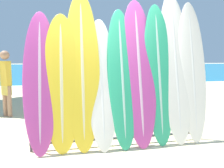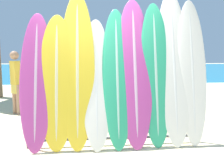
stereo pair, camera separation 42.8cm
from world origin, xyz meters
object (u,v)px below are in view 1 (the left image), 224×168
Objects in this scene: surfboard_rack at (122,116)px; surfboard_slot_3 at (102,83)px; person_far_right at (87,72)px; surfboard_slot_5 at (139,71)px; person_far_left at (105,74)px; surfboard_slot_1 at (62,82)px; surfboard_slot_7 at (176,67)px; person_near_water at (96,79)px; surfboard_slot_4 at (122,77)px; surfboard_slot_6 at (159,73)px; surfboard_slot_0 at (40,81)px; surfboard_slot_8 at (192,71)px; surfboard_slot_2 at (82,69)px; person_mid_beach at (6,81)px.

surfboard_rack is 0.63m from surfboard_slot_3.
person_far_right is (0.05, 7.24, 0.33)m from surfboard_rack.
person_far_left is (0.13, 4.18, -0.33)m from surfboard_slot_5.
surfboard_slot_1 is at bearing -98.50° from person_far_right.
person_near_water is at bearing 111.19° from surfboard_slot_7.
surfboard_slot_4 is 0.96× the size of surfboard_slot_6.
person_near_water is (-0.73, 2.71, -0.31)m from surfboard_slot_6.
surfboard_slot_0 is 1.33× the size of person_far_left.
person_near_water is (-1.34, 2.71, -0.34)m from surfboard_slot_8.
surfboard_slot_2 is (0.63, 0.04, 0.17)m from surfboard_slot_0.
person_near_water reaches higher than person_far_right.
surfboard_slot_1 is 0.87× the size of surfboard_slot_5.
surfboard_slot_4 is 4.22m from person_far_left.
person_far_left is (0.75, 4.20, -0.15)m from surfboard_slot_3.
surfboard_slot_0 is at bearing -25.08° from person_mid_beach.
surfboard_rack is at bearing -171.95° from surfboard_slot_5.
surfboard_rack is at bearing -2.97° from surfboard_slot_3.
surfboard_slot_0 reaches higher than surfboard_rack.
surfboard_slot_2 is at bearing 175.56° from surfboard_rack.
surfboard_slot_3 is 1.37× the size of person_far_right.
surfboard_slot_3 is at bearing 0.39° from surfboard_slot_0.
surfboard_slot_7 reaches higher than surfboard_slot_1.
person_near_water is 0.98× the size of person_mid_beach.
surfboard_slot_2 is 1.06× the size of surfboard_slot_6.
person_mid_beach is (-1.71, 2.27, -0.37)m from surfboard_slot_2.
person_mid_beach is 5.47m from person_far_right.
surfboard_slot_4 is at bearing 1.27° from surfboard_slot_1.
surfboard_slot_6 reaches higher than surfboard_slot_3.
surfboard_slot_0 is at bearing -178.83° from surfboard_slot_5.
person_mid_beach is at bearing 147.47° from surfboard_slot_8.
person_near_water is (-1.04, 2.68, -0.42)m from surfboard_slot_7.
surfboard_slot_6 is at bearing 0.59° from surfboard_slot_0.
person_far_right is at bearing 87.06° from surfboard_slot_3.
surfboard_slot_3 is at bearing -93.67° from person_far_right.
surfboard_slot_4 is (0.01, 0.02, 0.64)m from surfboard_rack.
person_far_left is (-0.21, 4.19, -0.29)m from surfboard_slot_6.
person_mid_beach is (-2.25, -0.42, 0.02)m from person_near_water.
surfboard_slot_4 reaches higher than surfboard_slot_1.
surfboard_slot_2 is at bearing -13.13° from person_mid_beach.
surfboard_slot_5 reaches higher than person_near_water.
surfboard_slot_7 is 1.62× the size of person_near_water.
surfboard_slot_2 reaches higher than surfboard_slot_4.
surfboard_slot_6 is at bearing 2.24° from person_mid_beach.
person_near_water is (-0.38, 2.70, -0.35)m from surfboard_slot_5.
surfboard_slot_6 is (1.89, 0.02, 0.10)m from surfboard_slot_0.
person_far_left is at bearing -83.56° from person_far_right.
surfboard_slot_5 is 0.96m from surfboard_slot_8.
surfboard_slot_7 is at bearing 175.00° from surfboard_slot_8.
person_far_left is at bearing 101.17° from surfboard_slot_8.
surfboard_slot_5 reaches higher than person_mid_beach.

